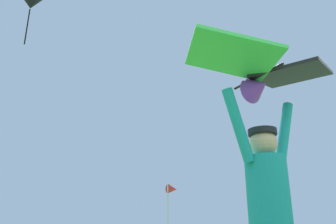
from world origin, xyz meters
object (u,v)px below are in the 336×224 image
(kite_flyer_person, at_px, (270,212))
(held_stunt_kite, at_px, (262,72))
(distant_kite_black_low_right, at_px, (31,0))
(marker_flag, at_px, (172,195))

(kite_flyer_person, height_order, held_stunt_kite, held_stunt_kite)
(distant_kite_black_low_right, distance_m, marker_flag, 8.43)
(held_stunt_kite, xyz_separation_m, distant_kite_black_low_right, (-0.61, 9.29, 6.44))
(distant_kite_black_low_right, height_order, marker_flag, distant_kite_black_low_right)
(held_stunt_kite, bearing_deg, kite_flyer_person, 86.68)
(kite_flyer_person, distance_m, distant_kite_black_low_right, 11.99)
(kite_flyer_person, distance_m, marker_flag, 6.56)
(kite_flyer_person, height_order, marker_flag, marker_flag)
(held_stunt_kite, relative_size, distant_kite_black_low_right, 0.73)
(kite_flyer_person, relative_size, held_stunt_kite, 1.19)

